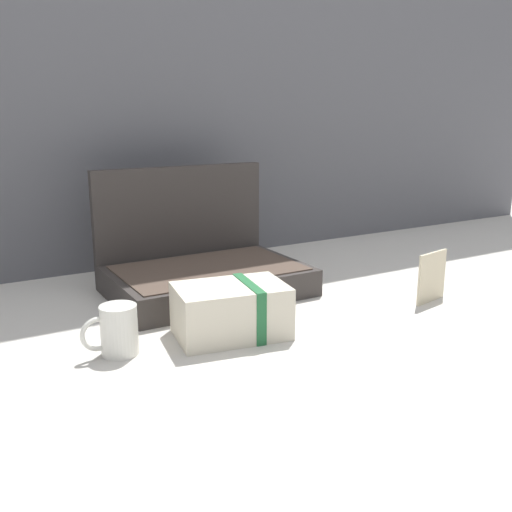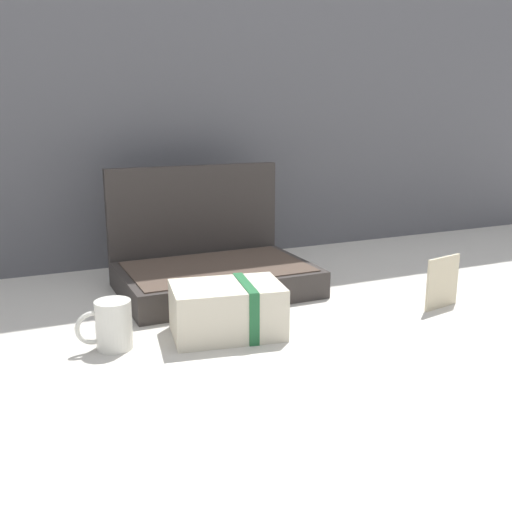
{
  "view_description": "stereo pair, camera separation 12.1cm",
  "coord_description": "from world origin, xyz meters",
  "px_view_note": "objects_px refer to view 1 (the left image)",
  "views": [
    {
      "loc": [
        -0.6,
        -1.04,
        0.44
      ],
      "look_at": [
        -0.01,
        -0.02,
        0.15
      ],
      "focal_mm": 40.59,
      "sensor_mm": 36.0,
      "label": 1
    },
    {
      "loc": [
        -0.49,
        -1.09,
        0.44
      ],
      "look_at": [
        -0.01,
        -0.02,
        0.15
      ],
      "focal_mm": 40.59,
      "sensor_mm": 36.0,
      "label": 2
    }
  ],
  "objects_px": {
    "cream_toiletry_bag": "(233,311)",
    "info_card_left": "(432,277)",
    "open_suitcase": "(201,265)",
    "coffee_mug": "(118,330)"
  },
  "relations": [
    {
      "from": "open_suitcase",
      "to": "cream_toiletry_bag",
      "type": "xyz_separation_m",
      "value": [
        -0.07,
        -0.31,
        -0.01
      ]
    },
    {
      "from": "cream_toiletry_bag",
      "to": "coffee_mug",
      "type": "relative_size",
      "value": 2.25
    },
    {
      "from": "cream_toiletry_bag",
      "to": "info_card_left",
      "type": "bearing_deg",
      "value": -5.44
    },
    {
      "from": "open_suitcase",
      "to": "coffee_mug",
      "type": "xyz_separation_m",
      "value": [
        -0.3,
        -0.28,
        -0.02
      ]
    },
    {
      "from": "open_suitcase",
      "to": "info_card_left",
      "type": "bearing_deg",
      "value": -39.49
    },
    {
      "from": "cream_toiletry_bag",
      "to": "info_card_left",
      "type": "xyz_separation_m",
      "value": [
        0.51,
        -0.05,
        0.01
      ]
    },
    {
      "from": "open_suitcase",
      "to": "cream_toiletry_bag",
      "type": "height_order",
      "value": "open_suitcase"
    },
    {
      "from": "coffee_mug",
      "to": "open_suitcase",
      "type": "bearing_deg",
      "value": 43.28
    },
    {
      "from": "cream_toiletry_bag",
      "to": "info_card_left",
      "type": "height_order",
      "value": "info_card_left"
    },
    {
      "from": "coffee_mug",
      "to": "cream_toiletry_bag",
      "type": "bearing_deg",
      "value": -5.75
    }
  ]
}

